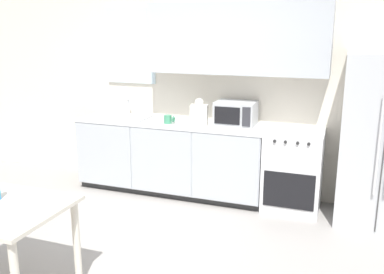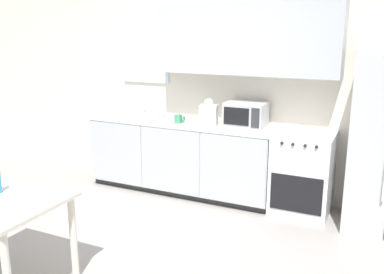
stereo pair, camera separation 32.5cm
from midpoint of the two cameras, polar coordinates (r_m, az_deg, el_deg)
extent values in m
plane|color=gray|center=(3.84, -6.96, -16.44)|extent=(12.00, 12.00, 0.00)
cube|color=beige|center=(5.20, 4.90, 7.51)|extent=(12.00, 0.06, 2.70)
cube|color=silver|center=(5.54, -4.56, 12.05)|extent=(0.66, 0.04, 0.92)
cube|color=#B2B7BC|center=(4.84, 9.41, 12.79)|extent=(2.02, 0.32, 0.78)
cube|color=#333333|center=(5.36, 0.53, -6.69)|extent=(2.29, 0.53, 0.08)
cube|color=#B2B7BC|center=(5.20, 0.40, -2.38)|extent=(2.29, 0.59, 0.78)
cube|color=#B2B7BC|center=(5.31, -8.46, -2.18)|extent=(0.74, 0.01, 0.76)
cube|color=#B2B7BC|center=(4.94, -1.06, -3.27)|extent=(0.74, 0.01, 0.76)
cube|color=#B2B7BC|center=(4.67, 7.38, -4.45)|extent=(0.74, 0.01, 0.76)
cube|color=silver|center=(5.10, 0.41, 1.97)|extent=(2.31, 0.61, 0.03)
cube|color=white|center=(4.81, 16.43, -4.70)|extent=(0.61, 0.58, 0.88)
cube|color=black|center=(4.58, 15.70, -7.38)|extent=(0.53, 0.01, 0.39)
cylinder|color=#262626|center=(4.44, 13.97, -0.82)|extent=(0.03, 0.02, 0.03)
cylinder|color=#262626|center=(4.42, 15.36, -0.98)|extent=(0.03, 0.02, 0.03)
cylinder|color=#262626|center=(4.40, 16.92, -1.15)|extent=(0.03, 0.02, 0.03)
cylinder|color=#262626|center=(4.39, 18.33, -1.30)|extent=(0.03, 0.02, 0.03)
cube|color=#B7BABC|center=(5.40, -5.88, 2.83)|extent=(0.67, 0.44, 0.02)
cylinder|color=silver|center=(5.53, -4.93, 4.24)|extent=(0.02, 0.02, 0.19)
cylinder|color=silver|center=(5.46, -5.32, 5.02)|extent=(0.02, 0.14, 0.02)
cube|color=#B7BABC|center=(4.89, 9.11, 3.03)|extent=(0.45, 0.34, 0.27)
cube|color=black|center=(4.74, 7.87, 2.73)|extent=(0.29, 0.01, 0.19)
cube|color=#2D2D33|center=(4.68, 10.41, 2.48)|extent=(0.09, 0.01, 0.21)
cylinder|color=#3F8C66|center=(4.98, 0.00, 2.42)|extent=(0.09, 0.09, 0.10)
torus|color=#3F8C66|center=(4.95, 0.74, 2.40)|extent=(0.02, 0.07, 0.07)
cube|color=silver|center=(4.83, 4.15, 2.85)|extent=(0.22, 0.20, 0.24)
sphere|color=silver|center=(4.80, 4.18, 4.51)|extent=(0.12, 0.12, 0.10)
cylinder|color=beige|center=(3.55, -12.97, -13.01)|extent=(0.06, 0.06, 0.70)
camera|label=1|loc=(0.16, -87.47, 0.64)|focal=40.00mm
camera|label=2|loc=(0.16, 92.53, -0.64)|focal=40.00mm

